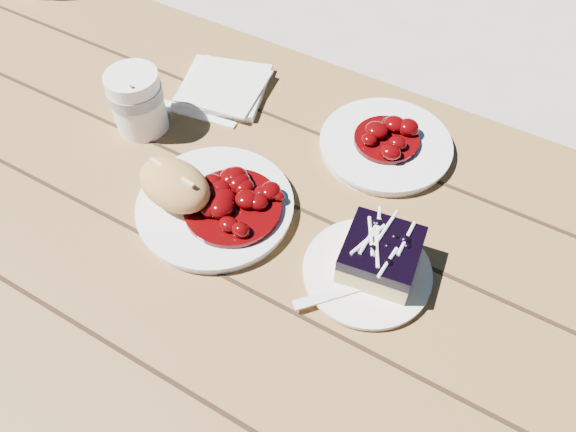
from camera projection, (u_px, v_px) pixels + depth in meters
The scene contains 13 objects.
ground at pixel (182, 357), 1.51m from camera, with size 60.00×60.00×0.00m, color #AFA89E.
picnic_table at pixel (135, 227), 1.05m from camera, with size 2.00×1.55×0.75m.
main_plate at pixel (215, 207), 0.86m from camera, with size 0.23×0.23×0.02m, color white.
goulash_stew at pixel (232, 200), 0.83m from camera, with size 0.15×0.15×0.04m, color #500204, non-canonical shape.
bread_roll at pixel (174, 185), 0.83m from camera, with size 0.12×0.08×0.06m, color tan.
dessert_plate at pixel (367, 272), 0.79m from camera, with size 0.18×0.18×0.01m, color white.
blueberry_cake at pixel (381, 255), 0.77m from camera, with size 0.11×0.11×0.06m.
fork_dessert at pixel (337, 293), 0.76m from camera, with size 0.03×0.16×0.01m, color white, non-canonical shape.
coffee_cup at pixel (137, 102), 0.94m from camera, with size 0.09×0.09×0.11m, color white.
napkin_stack at pixel (224, 87), 1.03m from camera, with size 0.15×0.15×0.01m, color white.
fork_table at pixel (203, 117), 0.99m from camera, with size 0.03×0.16×0.01m, color white, non-canonical shape.
second_plate at pixel (385, 145), 0.94m from camera, with size 0.22×0.22×0.02m, color white.
second_stew at pixel (388, 133), 0.92m from camera, with size 0.11×0.11×0.04m, color #500204, non-canonical shape.
Camera 1 is at (0.56, -0.39, 1.43)m, focal length 35.00 mm.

